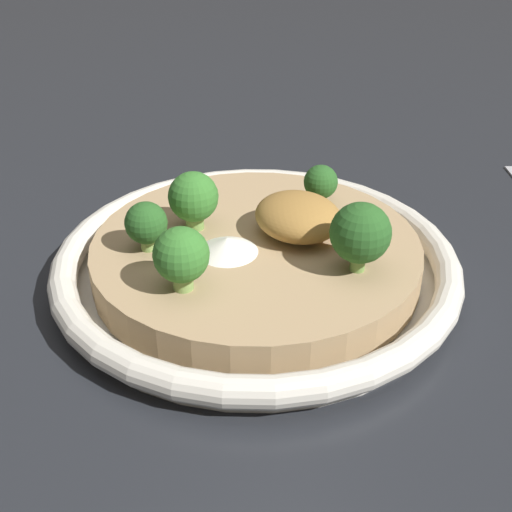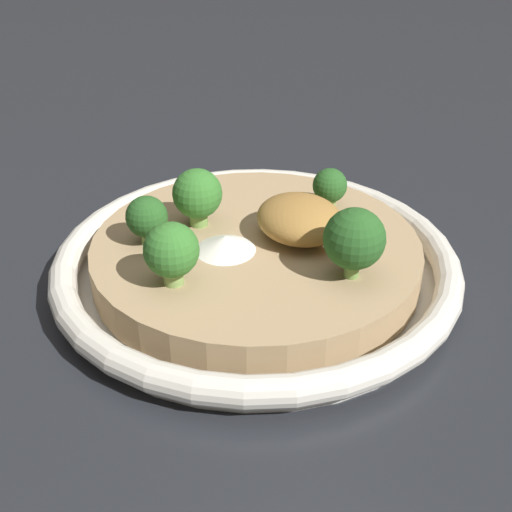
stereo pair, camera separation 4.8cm
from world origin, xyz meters
TOP-DOWN VIEW (x-y plane):
  - ground_plane at (0.00, 0.00)m, footprint 6.00×6.00m
  - risotto_bowl at (0.00, 0.00)m, footprint 0.30×0.30m
  - cheese_sprinkle at (-0.00, 0.03)m, footprint 0.04×0.04m
  - crispy_onion_garnish at (-0.01, -0.03)m, footprint 0.07×0.06m
  - broccoli_right at (0.04, 0.02)m, footprint 0.04×0.04m
  - broccoli_back_right at (0.04, 0.07)m, footprint 0.03×0.03m
  - broccoli_front_left at (-0.07, -0.03)m, footprint 0.04×0.04m
  - broccoli_back at (-0.02, 0.07)m, footprint 0.04×0.04m
  - broccoli_front at (0.02, -0.08)m, footprint 0.03×0.03m

SIDE VIEW (x-z plane):
  - ground_plane at x=0.00m, z-range 0.00..0.00m
  - risotto_bowl at x=0.00m, z-range 0.00..0.03m
  - cheese_sprinkle at x=0.00m, z-range 0.03..0.04m
  - crispy_onion_garnish at x=-0.01m, z-range 0.03..0.06m
  - broccoli_front at x=0.02m, z-range 0.03..0.07m
  - broccoli_back_right at x=0.04m, z-range 0.04..0.07m
  - broccoli_back at x=-0.02m, z-range 0.04..0.08m
  - broccoli_right at x=0.04m, z-range 0.04..0.08m
  - broccoli_front_left at x=-0.07m, z-range 0.04..0.09m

